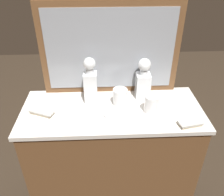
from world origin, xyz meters
name	(u,v)px	position (x,y,z in m)	size (l,w,h in m)	color
ground_plane	(112,195)	(0.00, 0.00, 0.00)	(6.00, 6.00, 0.00)	#2D2319
dresser	(112,158)	(0.00, 0.00, 0.43)	(1.11, 0.47, 0.86)	brown
dresser_mirror	(110,50)	(0.00, 0.22, 1.16)	(0.88, 0.03, 0.59)	brown
crystal_decanter_center	(143,82)	(0.21, 0.14, 0.97)	(0.09, 0.09, 0.27)	white
crystal_decanter_left	(91,84)	(-0.13, 0.10, 0.98)	(0.08, 0.08, 0.30)	white
crystal_tumbler_far_left	(120,98)	(0.05, 0.05, 0.91)	(0.09, 0.09, 0.11)	white
crystal_tumbler_center	(151,104)	(0.23, -0.04, 0.91)	(0.08, 0.08, 0.11)	white
silver_brush_far_left	(190,123)	(0.43, -0.18, 0.87)	(0.14, 0.09, 0.02)	#B7A88C
silver_brush_center	(42,112)	(-0.42, -0.03, 0.87)	(0.16, 0.11, 0.02)	#B7A88C
porcelain_dish	(109,115)	(-0.02, -0.06, 0.87)	(0.07, 0.07, 0.01)	silver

